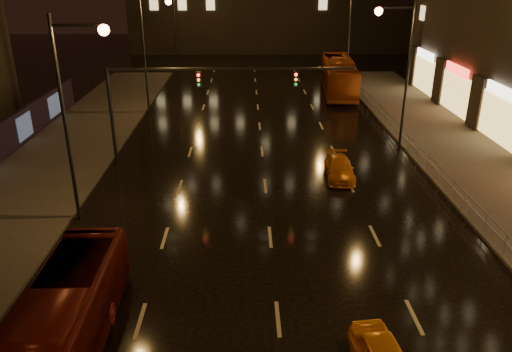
# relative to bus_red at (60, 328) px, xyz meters

# --- Properties ---
(ground) EXTENTS (140.00, 140.00, 0.00)m
(ground) POSITION_rel_bus_red_xyz_m (7.00, 18.00, -1.34)
(ground) COLOR black
(ground) RESTS_ON ground
(sidewalk_left) EXTENTS (7.00, 70.00, 0.15)m
(sidewalk_left) POSITION_rel_bus_red_xyz_m (-6.50, 13.00, -1.27)
(sidewalk_left) COLOR #38332D
(sidewalk_left) RESTS_ON ground
(sidewalk_right) EXTENTS (7.00, 70.00, 0.15)m
(sidewalk_right) POSITION_rel_bus_red_xyz_m (20.50, 13.00, -1.27)
(sidewalk_right) COLOR #38332D
(sidewalk_right) RESTS_ON ground
(traffic_signal) EXTENTS (15.31, 0.32, 6.20)m
(traffic_signal) POSITION_rel_bus_red_xyz_m (1.94, 18.00, 3.39)
(traffic_signal) COLOR black
(traffic_signal) RESTS_ON ground
(railing_right) EXTENTS (0.05, 56.00, 1.00)m
(railing_right) POSITION_rel_bus_red_xyz_m (17.20, 16.00, -0.45)
(railing_right) COLOR #99999E
(railing_right) RESTS_ON sidewalk_right
(bus_red) EXTENTS (2.33, 9.65, 2.68)m
(bus_red) POSITION_rel_bus_red_xyz_m (0.00, 0.00, 0.00)
(bus_red) COLOR #5D120D
(bus_red) RESTS_ON ground
(bus_curb) EXTENTS (4.03, 12.60, 3.45)m
(bus_curb) POSITION_rel_bus_red_xyz_m (15.31, 37.52, 0.38)
(bus_curb) COLOR #963C0F
(bus_curb) RESTS_ON ground
(taxi_far) EXTENTS (1.85, 4.07, 1.16)m
(taxi_far) POSITION_rel_bus_red_xyz_m (11.54, 15.24, -0.76)
(taxi_far) COLOR orange
(taxi_far) RESTS_ON ground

